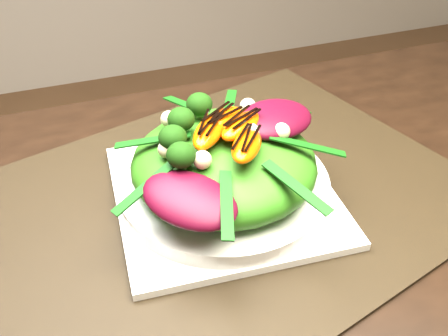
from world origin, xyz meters
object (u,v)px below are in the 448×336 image
object	(u,v)px
dining_table	(323,330)
orange_segment	(200,121)
salad_bowl	(224,185)
plate_base	(224,194)
lettuce_mound	(224,163)
placemat	(224,199)

from	to	relation	value
dining_table	orange_segment	xyz separation A→B (m)	(-0.05, 0.20, 0.11)
orange_segment	salad_bowl	bearing A→B (deg)	-57.08
salad_bowl	plate_base	bearing A→B (deg)	0.00
plate_base	orange_segment	xyz separation A→B (m)	(-0.02, 0.03, 0.08)
lettuce_mound	orange_segment	xyz separation A→B (m)	(-0.02, 0.03, 0.04)
salad_bowl	orange_segment	distance (m)	0.08
salad_bowl	orange_segment	bearing A→B (deg)	122.92
dining_table	placemat	size ratio (longest dim) A/B	3.03
plate_base	salad_bowl	xyz separation A→B (m)	(-0.00, 0.00, 0.01)
plate_base	orange_segment	bearing A→B (deg)	122.92
plate_base	lettuce_mound	world-z (taller)	lettuce_mound
plate_base	orange_segment	size ratio (longest dim) A/B	3.58
placemat	orange_segment	size ratio (longest dim) A/B	8.10
placemat	plate_base	size ratio (longest dim) A/B	2.26
salad_bowl	orange_segment	xyz separation A→B (m)	(-0.02, 0.03, 0.07)
placemat	orange_segment	distance (m)	0.09
dining_table	placemat	xyz separation A→B (m)	(-0.03, 0.18, 0.02)
lettuce_mound	placemat	bearing A→B (deg)	0.00
placemat	orange_segment	bearing A→B (deg)	122.92
placemat	salad_bowl	world-z (taller)	salad_bowl
plate_base	lettuce_mound	bearing A→B (deg)	180.00
plate_base	lettuce_mound	distance (m)	0.04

